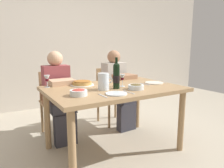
{
  "coord_description": "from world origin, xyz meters",
  "views": [
    {
      "loc": [
        -1.23,
        -2.02,
        1.23
      ],
      "look_at": [
        -0.05,
        -0.04,
        0.81
      ],
      "focal_mm": 33.78,
      "sensor_mm": 36.0,
      "label": 1
    }
  ],
  "objects_px": {
    "wine_bottle": "(116,76)",
    "dining_table": "(114,95)",
    "dinner_plate_left_setting": "(154,83)",
    "chair_right": "(110,91)",
    "dinner_plate_right_setting": "(116,94)",
    "baked_tart": "(82,83)",
    "salad_bowl": "(79,92)",
    "diner_left": "(59,93)",
    "wine_glass_left_diner": "(122,78)",
    "water_pitcher": "(104,82)",
    "chair_left": "(55,98)",
    "wine_glass_right_diner": "(116,74)",
    "wine_glass_centre": "(47,79)",
    "olive_bowl": "(136,87)",
    "diner_right": "(118,87)"
  },
  "relations": [
    {
      "from": "wine_bottle",
      "to": "dinner_plate_right_setting",
      "type": "relative_size",
      "value": 1.62
    },
    {
      "from": "baked_tart",
      "to": "dinner_plate_left_setting",
      "type": "bearing_deg",
      "value": -21.62
    },
    {
      "from": "baked_tart",
      "to": "diner_left",
      "type": "distance_m",
      "value": 0.43
    },
    {
      "from": "salad_bowl",
      "to": "diner_left",
      "type": "height_order",
      "value": "diner_left"
    },
    {
      "from": "dinner_plate_left_setting",
      "to": "chair_right",
      "type": "height_order",
      "value": "chair_right"
    },
    {
      "from": "wine_bottle",
      "to": "wine_glass_right_diner",
      "type": "relative_size",
      "value": 2.27
    },
    {
      "from": "dinner_plate_right_setting",
      "to": "diner_left",
      "type": "bearing_deg",
      "value": 107.07
    },
    {
      "from": "wine_glass_centre",
      "to": "diner_right",
      "type": "bearing_deg",
      "value": 12.25
    },
    {
      "from": "chair_left",
      "to": "diner_right",
      "type": "relative_size",
      "value": 0.75
    },
    {
      "from": "water_pitcher",
      "to": "wine_glass_right_diner",
      "type": "relative_size",
      "value": 1.2
    },
    {
      "from": "salad_bowl",
      "to": "chair_right",
      "type": "height_order",
      "value": "chair_right"
    },
    {
      "from": "diner_left",
      "to": "wine_glass_centre",
      "type": "bearing_deg",
      "value": 52.2
    },
    {
      "from": "wine_glass_right_diner",
      "to": "dinner_plate_right_setting",
      "type": "distance_m",
      "value": 0.71
    },
    {
      "from": "wine_glass_centre",
      "to": "wine_bottle",
      "type": "bearing_deg",
      "value": -36.13
    },
    {
      "from": "wine_bottle",
      "to": "chair_right",
      "type": "height_order",
      "value": "wine_bottle"
    },
    {
      "from": "wine_bottle",
      "to": "chair_right",
      "type": "bearing_deg",
      "value": 63.87
    },
    {
      "from": "wine_bottle",
      "to": "dinner_plate_left_setting",
      "type": "height_order",
      "value": "wine_bottle"
    },
    {
      "from": "wine_glass_left_diner",
      "to": "chair_right",
      "type": "xyz_separation_m",
      "value": [
        0.34,
        0.87,
        -0.36
      ]
    },
    {
      "from": "olive_bowl",
      "to": "wine_glass_right_diner",
      "type": "xyz_separation_m",
      "value": [
        0.06,
        0.51,
        0.08
      ]
    },
    {
      "from": "dinner_plate_left_setting",
      "to": "dinner_plate_right_setting",
      "type": "distance_m",
      "value": 0.78
    },
    {
      "from": "dinner_plate_left_setting",
      "to": "wine_glass_centre",
      "type": "bearing_deg",
      "value": 160.74
    },
    {
      "from": "water_pitcher",
      "to": "chair_right",
      "type": "relative_size",
      "value": 0.21
    },
    {
      "from": "chair_left",
      "to": "diner_right",
      "type": "xyz_separation_m",
      "value": [
        0.9,
        -0.24,
        0.12
      ]
    },
    {
      "from": "dining_table",
      "to": "chair_right",
      "type": "bearing_deg",
      "value": 62.63
    },
    {
      "from": "dinner_plate_left_setting",
      "to": "dinner_plate_right_setting",
      "type": "height_order",
      "value": "same"
    },
    {
      "from": "baked_tart",
      "to": "chair_right",
      "type": "bearing_deg",
      "value": 38.78
    },
    {
      "from": "dinner_plate_left_setting",
      "to": "salad_bowl",
      "type": "bearing_deg",
      "value": -172.62
    },
    {
      "from": "baked_tart",
      "to": "dinner_plate_right_setting",
      "type": "distance_m",
      "value": 0.62
    },
    {
      "from": "salad_bowl",
      "to": "wine_glass_left_diner",
      "type": "xyz_separation_m",
      "value": [
        0.61,
        0.17,
        0.07
      ]
    },
    {
      "from": "salad_bowl",
      "to": "diner_left",
      "type": "bearing_deg",
      "value": 86.64
    },
    {
      "from": "wine_bottle",
      "to": "wine_glass_right_diner",
      "type": "xyz_separation_m",
      "value": [
        0.23,
        0.36,
        -0.03
      ]
    },
    {
      "from": "dinner_plate_left_setting",
      "to": "chair_left",
      "type": "distance_m",
      "value": 1.39
    },
    {
      "from": "diner_left",
      "to": "chair_right",
      "type": "relative_size",
      "value": 1.33
    },
    {
      "from": "water_pitcher",
      "to": "chair_left",
      "type": "relative_size",
      "value": 0.21
    },
    {
      "from": "olive_bowl",
      "to": "wine_glass_right_diner",
      "type": "relative_size",
      "value": 1.13
    },
    {
      "from": "dining_table",
      "to": "diner_right",
      "type": "height_order",
      "value": "diner_right"
    },
    {
      "from": "dinner_plate_right_setting",
      "to": "chair_right",
      "type": "height_order",
      "value": "chair_right"
    },
    {
      "from": "wine_glass_left_diner",
      "to": "dinner_plate_right_setting",
      "type": "distance_m",
      "value": 0.42
    },
    {
      "from": "water_pitcher",
      "to": "diner_left",
      "type": "bearing_deg",
      "value": 112.02
    },
    {
      "from": "water_pitcher",
      "to": "baked_tart",
      "type": "xyz_separation_m",
      "value": [
        -0.1,
        0.36,
        -0.05
      ]
    },
    {
      "from": "wine_bottle",
      "to": "diner_right",
      "type": "bearing_deg",
      "value": 56.38
    },
    {
      "from": "wine_bottle",
      "to": "dining_table",
      "type": "bearing_deg",
      "value": 78.91
    },
    {
      "from": "diner_left",
      "to": "chair_right",
      "type": "bearing_deg",
      "value": -164.19
    },
    {
      "from": "wine_glass_centre",
      "to": "dinner_plate_right_setting",
      "type": "xyz_separation_m",
      "value": [
        0.49,
        -0.7,
        -0.09
      ]
    },
    {
      "from": "olive_bowl",
      "to": "dinner_plate_right_setting",
      "type": "xyz_separation_m",
      "value": [
        -0.31,
        -0.09,
        -0.02
      ]
    },
    {
      "from": "wine_glass_centre",
      "to": "chair_right",
      "type": "xyz_separation_m",
      "value": [
        1.1,
        0.48,
        -0.36
      ]
    },
    {
      "from": "water_pitcher",
      "to": "chair_right",
      "type": "distance_m",
      "value": 1.17
    },
    {
      "from": "chair_right",
      "to": "salad_bowl",
      "type": "bearing_deg",
      "value": 45.62
    },
    {
      "from": "wine_glass_centre",
      "to": "dinner_plate_right_setting",
      "type": "height_order",
      "value": "wine_glass_centre"
    },
    {
      "from": "baked_tart",
      "to": "salad_bowl",
      "type": "bearing_deg",
      "value": -116.49
    }
  ]
}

